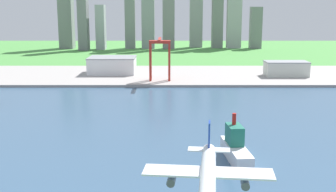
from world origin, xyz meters
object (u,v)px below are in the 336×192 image
Objects in this scene: ferry_boat at (235,147)px; airplane_landing at (208,174)px; warehouse_main at (112,65)px; port_crane_red at (160,51)px; warehouse_annex at (286,69)px.

airplane_landing is at bearing -102.83° from ferry_boat.
warehouse_main is (-73.22, 384.14, -22.58)m from airplane_landing.
port_crane_red is (-18.46, 331.81, -1.40)m from airplane_landing.
airplane_landing reaches higher than warehouse_annex.
airplane_landing is 391.71m from warehouse_main.
airplane_landing is at bearing -108.01° from warehouse_annex.
airplane_landing reaches higher than warehouse_main.
airplane_landing reaches higher than ferry_boat.
warehouse_annex is at bearing 12.73° from port_crane_red.
warehouse_annex is (117.91, 362.62, -23.73)m from airplane_landing.
ferry_boat is 273.79m from warehouse_annex.
port_crane_red is at bearing 93.18° from airplane_landing.
ferry_boat is 0.83× the size of warehouse_annex.
port_crane_red is at bearing 100.63° from ferry_boat.
port_crane_red is 0.94× the size of warehouse_annex.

